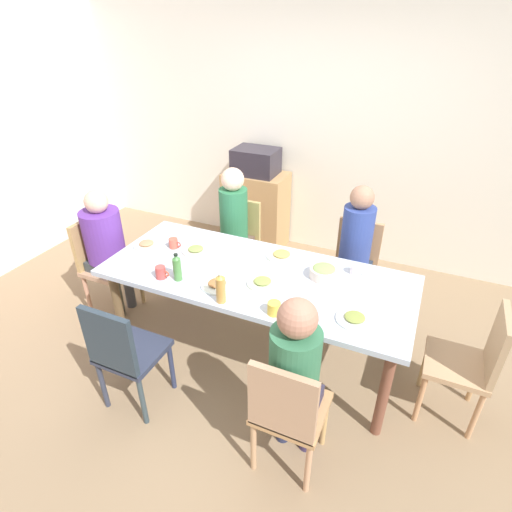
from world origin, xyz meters
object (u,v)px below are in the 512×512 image
(person_5, at_px, (295,371))
(plate_2, at_px, (355,319))
(chair_3, at_px, (124,351))
(plate_0, at_px, (196,250))
(chair_2, at_px, (473,360))
(side_cabinet, at_px, (256,210))
(chair_5, at_px, (287,410))
(dining_table, at_px, (256,282))
(plate_5, at_px, (282,255))
(cup_0, at_px, (174,243))
(cup_2, at_px, (356,270))
(chair_4, at_px, (238,240))
(person_0, at_px, (355,246))
(plate_4, at_px, (262,282))
(plate_3, at_px, (147,244))
(bowl_0, at_px, (324,272))
(bottle_1, at_px, (177,268))
(plate_1, at_px, (217,284))
(microwave, at_px, (256,161))
(person_1, at_px, (105,242))
(cup_1, at_px, (161,272))
(person_4, at_px, (233,222))
(chair_1, at_px, (102,260))
(bottle_0, at_px, (221,288))
(chair_0, at_px, (354,265))
(cup_3, at_px, (274,308))

(person_5, relative_size, plate_2, 5.19)
(chair_3, height_order, plate_0, chair_3)
(chair_2, distance_m, chair_3, 2.28)
(side_cabinet, bearing_deg, chair_5, -62.40)
(dining_table, bearing_deg, plate_2, -17.25)
(plate_0, height_order, plate_5, same)
(dining_table, xyz_separation_m, plate_2, (0.79, -0.25, 0.09))
(cup_0, height_order, cup_2, cup_0)
(chair_4, bearing_deg, person_0, -4.54)
(plate_4, relative_size, plate_5, 0.92)
(chair_2, xyz_separation_m, cup_0, (-2.31, 0.08, 0.30))
(plate_3, distance_m, bowl_0, 1.48)
(bottle_1, bearing_deg, chair_2, 8.58)
(plate_1, bearing_deg, microwave, 106.40)
(person_1, relative_size, side_cabinet, 1.33)
(bowl_0, bearing_deg, cup_1, -155.57)
(chair_3, height_order, person_4, person_4)
(person_4, height_order, plate_2, person_4)
(person_0, relative_size, plate_0, 5.74)
(chair_2, height_order, plate_3, chair_2)
(chair_1, relative_size, plate_0, 4.03)
(cup_0, height_order, bottle_1, bottle_1)
(plate_5, height_order, bottle_0, bottle_0)
(person_5, relative_size, bottle_1, 5.72)
(chair_3, height_order, bottle_0, bottle_0)
(chair_3, distance_m, plate_2, 1.52)
(person_1, xyz_separation_m, chair_5, (2.02, -0.86, -0.21))
(person_1, height_order, plate_5, person_1)
(person_0, xyz_separation_m, side_cabinet, (-1.34, 0.94, -0.30))
(cup_0, bearing_deg, cup_1, -67.71)
(plate_1, height_order, plate_5, same)
(plate_4, xyz_separation_m, plate_5, (-0.01, 0.42, 0.00))
(plate_2, bearing_deg, chair_4, 141.12)
(plate_4, bearing_deg, plate_0, 162.94)
(cup_0, xyz_separation_m, microwave, (0.02, 1.62, 0.23))
(person_1, distance_m, plate_1, 1.29)
(person_0, height_order, chair_1, person_0)
(dining_table, xyz_separation_m, chair_3, (-0.58, -0.86, -0.19))
(person_1, relative_size, bowl_0, 5.86)
(bottle_1, bearing_deg, chair_3, -99.65)
(chair_0, distance_m, cup_1, 1.71)
(plate_1, relative_size, bottle_1, 1.09)
(person_4, distance_m, plate_5, 0.81)
(dining_table, bearing_deg, plate_5, 74.46)
(chair_1, distance_m, plate_4, 1.66)
(plate_2, bearing_deg, plate_1, -178.91)
(cup_1, bearing_deg, plate_0, 86.48)
(chair_3, height_order, cup_2, chair_3)
(cup_0, bearing_deg, plate_3, -163.61)
(person_0, bearing_deg, cup_3, -103.36)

